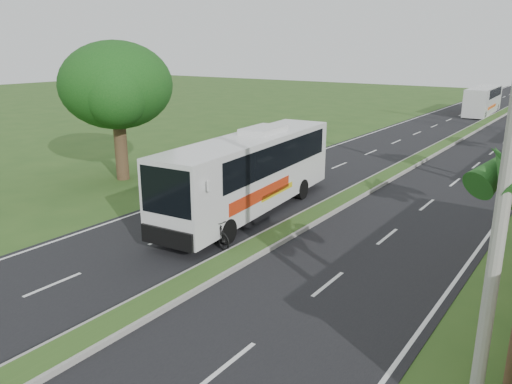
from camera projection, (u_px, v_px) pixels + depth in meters
The scene contains 8 objects.
ground at pixel (129, 319), 13.64m from camera, with size 180.00×180.00×0.00m, color #2E511D.
road_asphalt at pixel (393, 173), 29.30m from camera, with size 14.00×160.00×0.02m, color black.
median_strip at pixel (393, 172), 29.27m from camera, with size 1.20×160.00×0.18m.
lane_edge_left at pixel (295, 159), 33.02m from camera, with size 0.12×160.00×0.01m, color silver.
shade_tree at pixel (115, 88), 26.80m from camera, with size 6.30×6.00×7.54m.
coach_bus_main at pixel (251, 168), 21.87m from camera, with size 3.49×11.65×3.71m.
coach_bus_far at pixel (483, 99), 54.67m from camera, with size 2.57×10.26×2.97m.
motorcyclist at pixel (214, 228), 18.37m from camera, with size 1.90×0.96×2.14m.
Camera 1 is at (9.86, -7.87, 7.15)m, focal length 35.00 mm.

